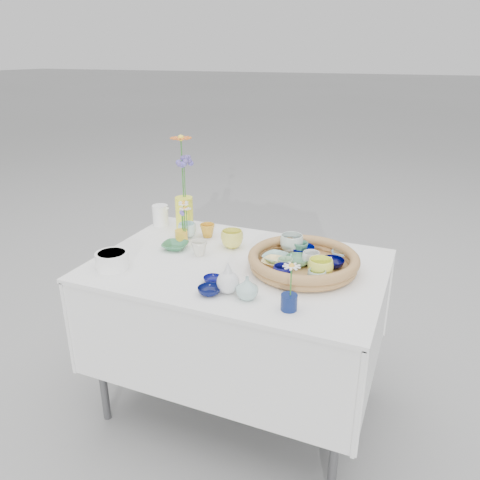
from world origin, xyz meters
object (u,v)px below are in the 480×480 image
at_px(display_table, 238,402).
at_px(bud_vase_seafoam, 247,288).
at_px(wicker_tray, 303,261).
at_px(tall_vase_yellow, 184,213).

height_order(display_table, bud_vase_seafoam, bud_vase_seafoam).
distance_m(display_table, wicker_tray, 0.85).
bearing_deg(display_table, bud_vase_seafoam, -61.14).
xyz_separation_m(display_table, wicker_tray, (0.28, 0.05, 0.80)).
xyz_separation_m(wicker_tray, bud_vase_seafoam, (-0.13, -0.33, 0.01)).
relative_size(display_table, bud_vase_seafoam, 14.03).
bearing_deg(wicker_tray, tall_vase_yellow, 160.71).
relative_size(display_table, wicker_tray, 2.66).
relative_size(wicker_tray, tall_vase_yellow, 2.76).
bearing_deg(bud_vase_seafoam, tall_vase_yellow, 135.43).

